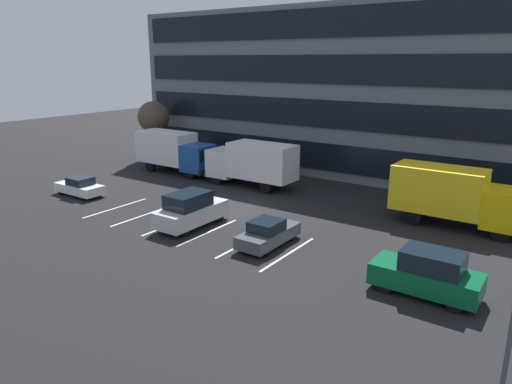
% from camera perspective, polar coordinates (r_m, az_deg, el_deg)
% --- Properties ---
extents(ground_plane, '(120.00, 120.00, 0.00)m').
position_cam_1_polar(ground_plane, '(32.36, -2.56, -2.12)').
color(ground_plane, black).
extents(office_building, '(39.43, 13.71, 14.40)m').
position_cam_1_polar(office_building, '(46.41, 11.24, 12.10)').
color(office_building, slate).
rests_on(office_building, ground_plane).
extents(lot_markings, '(14.14, 5.40, 0.01)m').
position_cam_1_polar(lot_markings, '(29.14, -7.94, -4.31)').
color(lot_markings, silver).
rests_on(lot_markings, ground_plane).
extents(box_truck_white, '(7.76, 2.57, 3.60)m').
position_cam_1_polar(box_truck_white, '(37.72, -0.48, 3.66)').
color(box_truck_white, white).
rests_on(box_truck_white, ground_plane).
extents(box_truck_yellow_all, '(7.79, 2.58, 3.61)m').
position_cam_1_polar(box_truck_yellow_all, '(30.97, 22.97, -0.29)').
color(box_truck_yellow_all, yellow).
rests_on(box_truck_yellow_all, ground_plane).
extents(box_truck_blue, '(7.86, 2.60, 3.64)m').
position_cam_1_polar(box_truck_blue, '(43.21, -9.88, 5.02)').
color(box_truck_blue, '#194799').
rests_on(box_truck_blue, ground_plane).
extents(sedan_white, '(4.02, 1.68, 1.44)m').
position_cam_1_polar(sedan_white, '(37.90, -20.61, 0.61)').
color(sedan_white, white).
rests_on(sedan_white, ground_plane).
extents(suv_silver, '(2.05, 4.83, 2.18)m').
position_cam_1_polar(suv_silver, '(29.08, -7.95, -2.17)').
color(suv_silver, silver).
rests_on(suv_silver, ground_plane).
extents(sedan_charcoal, '(1.75, 4.18, 1.50)m').
position_cam_1_polar(sedan_charcoal, '(26.00, 1.47, -5.02)').
color(sedan_charcoal, '#474C51').
rests_on(sedan_charcoal, ground_plane).
extents(suv_forest, '(4.59, 1.94, 2.07)m').
position_cam_1_polar(suv_forest, '(21.92, 20.09, -9.30)').
color(suv_forest, '#0C5933').
rests_on(suv_forest, ground_plane).
extents(bare_tree, '(3.17, 3.17, 5.94)m').
position_cam_1_polar(bare_tree, '(49.11, -12.33, 8.87)').
color(bare_tree, '#473323').
rests_on(bare_tree, ground_plane).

